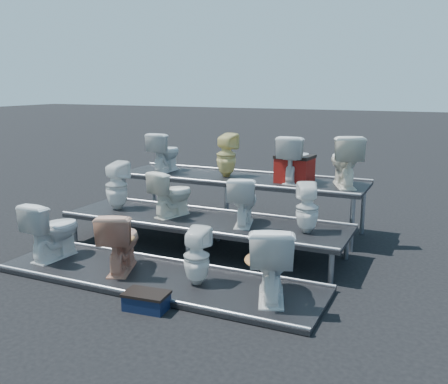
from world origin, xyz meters
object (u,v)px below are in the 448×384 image
at_px(toilet_0, 53,230).
at_px(toilet_2, 197,256).
at_px(toilet_11, 345,161).
at_px(toilet_5, 172,193).
at_px(toilet_3, 271,261).
at_px(toilet_9, 226,155).
at_px(step_stool, 147,302).
at_px(toilet_10, 295,159).
at_px(toilet_8, 165,152).
at_px(red_crate, 294,170).
at_px(toilet_1, 120,241).
at_px(toilet_7, 307,208).
at_px(toilet_6, 243,200).
at_px(toilet_4, 117,186).

height_order(toilet_0, toilet_2, toilet_0).
bearing_deg(toilet_11, toilet_5, 7.47).
distance_m(toilet_3, toilet_9, 3.20).
bearing_deg(step_stool, toilet_10, 73.80).
xyz_separation_m(toilet_8, red_crate, (2.38, -0.02, -0.15)).
xyz_separation_m(toilet_1, toilet_11, (2.26, 2.60, 0.80)).
height_order(toilet_7, red_crate, red_crate).
height_order(toilet_6, toilet_11, toilet_11).
distance_m(toilet_5, toilet_11, 2.65).
bearing_deg(red_crate, toilet_6, -99.68).
xyz_separation_m(toilet_8, step_stool, (1.74, -3.32, -1.12)).
relative_size(toilet_4, toilet_6, 1.09).
distance_m(toilet_1, red_crate, 3.04).
distance_m(toilet_3, toilet_7, 1.34).
relative_size(toilet_7, step_stool, 1.45).
relative_size(toilet_0, toilet_3, 0.93).
xyz_separation_m(toilet_8, toilet_10, (2.38, 0.00, 0.03)).
relative_size(toilet_1, toilet_8, 1.13).
height_order(toilet_2, toilet_9, toilet_9).
bearing_deg(toilet_1, step_stool, 118.86).
bearing_deg(toilet_3, toilet_4, -42.76).
bearing_deg(toilet_0, toilet_4, -90.37).
bearing_deg(toilet_0, toilet_11, -137.91).
distance_m(toilet_0, toilet_8, 2.71).
distance_m(toilet_0, toilet_4, 1.36).
xyz_separation_m(toilet_5, toilet_7, (2.05, 0.00, -0.01)).
bearing_deg(toilet_2, toilet_1, -4.28).
xyz_separation_m(toilet_2, toilet_8, (-1.98, 2.60, 0.80)).
relative_size(toilet_5, red_crate, 1.28).
relative_size(toilet_3, step_stool, 1.86).
distance_m(toilet_3, toilet_6, 1.59).
xyz_separation_m(toilet_0, toilet_1, (1.10, 0.00, -0.01)).
height_order(toilet_2, toilet_7, toilet_7).
height_order(toilet_11, step_stool, toilet_11).
height_order(toilet_3, toilet_6, toilet_6).
relative_size(toilet_9, step_stool, 1.57).
bearing_deg(toilet_4, toilet_3, 163.52).
height_order(toilet_3, toilet_11, toilet_11).
xyz_separation_m(toilet_5, toilet_11, (2.26, 1.30, 0.45)).
height_order(toilet_10, toilet_11, toilet_11).
height_order(toilet_5, step_stool, toilet_5).
distance_m(toilet_1, toilet_3, 2.01).
bearing_deg(red_crate, toilet_8, -175.12).
bearing_deg(toilet_8, toilet_7, 156.36).
xyz_separation_m(toilet_7, toilet_10, (-0.56, 1.30, 0.44)).
xyz_separation_m(toilet_11, red_crate, (-0.78, -0.02, -0.20)).
bearing_deg(toilet_2, toilet_6, -96.86).
distance_m(toilet_6, toilet_10, 1.41).
bearing_deg(toilet_4, toilet_9, -128.00).
relative_size(toilet_9, red_crate, 1.35).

